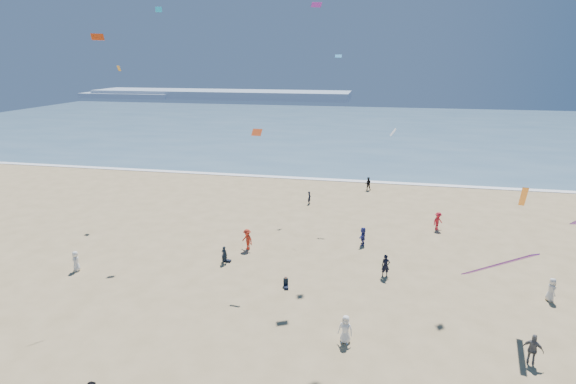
# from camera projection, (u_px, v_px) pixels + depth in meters

# --- Properties ---
(ocean) EXTENTS (220.00, 100.00, 0.06)m
(ocean) POSITION_uv_depth(u_px,v_px,m) (350.00, 128.00, 110.25)
(ocean) COLOR #476B84
(ocean) RESTS_ON ground
(surf_line) EXTENTS (220.00, 1.20, 0.08)m
(surf_line) POSITION_uv_depth(u_px,v_px,m) (326.00, 180.00, 63.28)
(surf_line) COLOR white
(surf_line) RESTS_ON ground
(headland_far) EXTENTS (110.00, 20.00, 3.20)m
(headland_far) POSITION_uv_depth(u_px,v_px,m) (220.00, 94.00, 191.56)
(headland_far) COLOR #7A8EA8
(headland_far) RESTS_ON ground
(headland_near) EXTENTS (40.00, 14.00, 2.00)m
(headland_near) POSITION_uv_depth(u_px,v_px,m) (129.00, 95.00, 194.58)
(headland_near) COLOR #7A8EA8
(headland_near) RESTS_ON ground
(standing_flyers) EXTENTS (36.60, 44.86, 1.93)m
(standing_flyers) POSITION_uv_depth(u_px,v_px,m) (345.00, 268.00, 34.71)
(standing_flyers) COLOR white
(standing_flyers) RESTS_ON ground
(seated_group) EXTENTS (16.59, 23.30, 0.84)m
(seated_group) POSITION_uv_depth(u_px,v_px,m) (292.00, 359.00, 24.94)
(seated_group) COLOR silver
(seated_group) RESTS_ON ground
(kites_aloft) EXTENTS (42.10, 42.89, 27.91)m
(kites_aloft) POSITION_uv_depth(u_px,v_px,m) (419.00, 82.00, 27.46)
(kites_aloft) COLOR green
(kites_aloft) RESTS_ON ground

